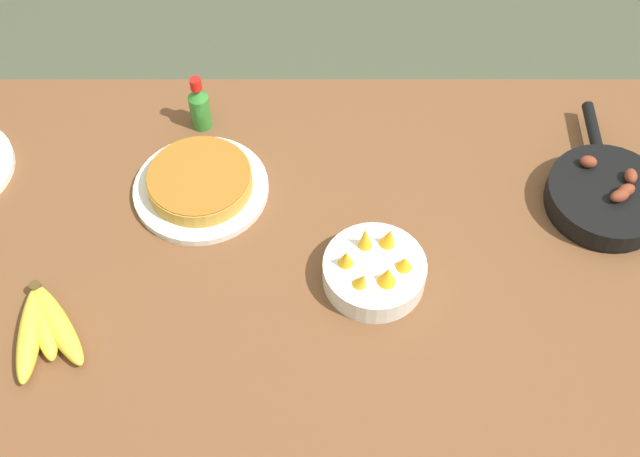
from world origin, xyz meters
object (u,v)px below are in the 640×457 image
(skillet, at_px, (606,195))
(hot_sauce_bottle, at_px, (199,106))
(banana_bunch, at_px, (44,326))
(frittata_plate_center, at_px, (200,184))
(fruit_bowl_mango, at_px, (375,270))

(skillet, xyz_separation_m, hot_sauce_bottle, (-0.81, 0.21, 0.03))
(banana_bunch, xyz_separation_m, frittata_plate_center, (0.24, 0.32, 0.00))
(skillet, xyz_separation_m, frittata_plate_center, (-0.79, 0.03, -0.00))
(banana_bunch, xyz_separation_m, skillet, (1.04, 0.28, 0.01))
(skillet, xyz_separation_m, fruit_bowl_mango, (-0.46, -0.18, 0.00))
(frittata_plate_center, bearing_deg, hot_sauce_bottle, 94.32)
(fruit_bowl_mango, bearing_deg, banana_bunch, -169.39)
(fruit_bowl_mango, bearing_deg, hot_sauce_bottle, 131.84)
(banana_bunch, distance_m, frittata_plate_center, 0.40)
(banana_bunch, height_order, frittata_plate_center, frittata_plate_center)
(frittata_plate_center, bearing_deg, banana_bunch, -127.68)
(banana_bunch, distance_m, skillet, 1.07)
(skillet, bearing_deg, fruit_bowl_mango, 112.83)
(banana_bunch, distance_m, fruit_bowl_mango, 0.59)
(banana_bunch, height_order, hot_sauce_bottle, hot_sauce_bottle)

